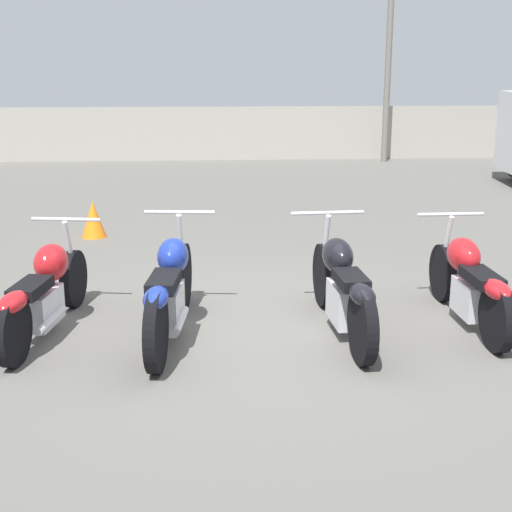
# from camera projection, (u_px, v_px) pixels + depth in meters

# --- Properties ---
(ground_plane) EXTENTS (60.00, 60.00, 0.00)m
(ground_plane) POSITION_uv_depth(u_px,v_px,m) (258.00, 329.00, 6.76)
(ground_plane) COLOR #5B5954
(fence_back) EXTENTS (40.00, 0.04, 1.40)m
(fence_back) POSITION_uv_depth(u_px,v_px,m) (222.00, 134.00, 18.89)
(fence_back) COLOR #9E998E
(fence_back) RESTS_ON ground_plane
(motorcycle_slot_0) EXTENTS (0.70, 2.11, 0.96)m
(motorcycle_slot_0) POSITION_uv_depth(u_px,v_px,m) (44.00, 291.00, 6.54)
(motorcycle_slot_0) COLOR black
(motorcycle_slot_0) RESTS_ON ground_plane
(motorcycle_slot_1) EXTENTS (0.69, 2.24, 1.05)m
(motorcycle_slot_1) POSITION_uv_depth(u_px,v_px,m) (170.00, 291.00, 6.44)
(motorcycle_slot_1) COLOR black
(motorcycle_slot_1) RESTS_ON ground_plane
(motorcycle_slot_2) EXTENTS (0.73, 2.17, 1.02)m
(motorcycle_slot_2) POSITION_uv_depth(u_px,v_px,m) (342.00, 287.00, 6.57)
(motorcycle_slot_2) COLOR black
(motorcycle_slot_2) RESTS_ON ground_plane
(motorcycle_slot_3) EXTENTS (0.69, 2.02, 0.97)m
(motorcycle_slot_3) POSITION_uv_depth(u_px,v_px,m) (470.00, 282.00, 6.78)
(motorcycle_slot_3) COLOR black
(motorcycle_slot_3) RESTS_ON ground_plane
(traffic_cone_near) EXTENTS (0.36, 0.36, 0.53)m
(traffic_cone_near) POSITION_uv_depth(u_px,v_px,m) (93.00, 219.00, 10.36)
(traffic_cone_near) COLOR orange
(traffic_cone_near) RESTS_ON ground_plane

